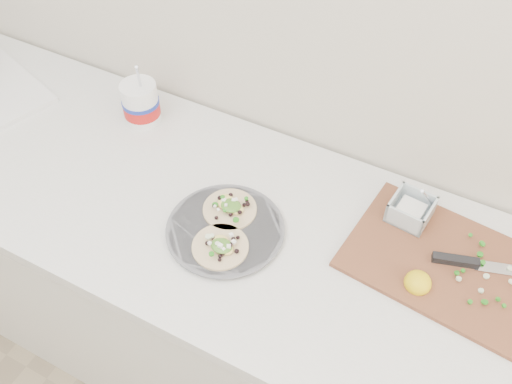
% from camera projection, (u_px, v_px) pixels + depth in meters
% --- Properties ---
extents(counter, '(2.44, 0.66, 0.90)m').
position_uv_depth(counter, '(206.00, 290.00, 1.78)').
color(counter, silver).
rests_on(counter, ground).
extents(taco_plate, '(0.28, 0.28, 0.04)m').
position_uv_depth(taco_plate, '(225.00, 227.00, 1.35)').
color(taco_plate, '#5A5B61').
rests_on(taco_plate, counter).
extents(tub, '(0.10, 0.10, 0.23)m').
position_uv_depth(tub, '(141.00, 101.00, 1.58)').
color(tub, white).
rests_on(tub, counter).
extents(cutboard, '(0.46, 0.34, 0.07)m').
position_uv_depth(cutboard, '(445.00, 256.00, 1.30)').
color(cutboard, brown).
rests_on(cutboard, counter).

